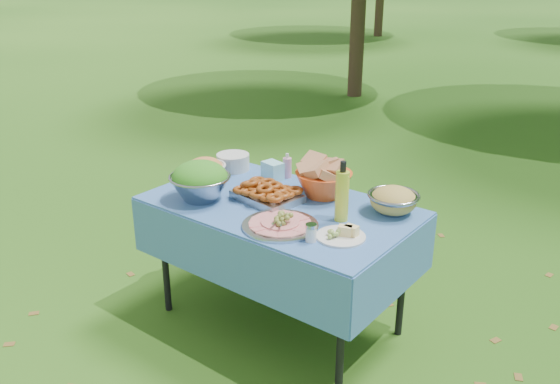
{
  "coord_description": "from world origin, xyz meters",
  "views": [
    {
      "loc": [
        1.84,
        -2.37,
        2.05
      ],
      "look_at": [
        0.0,
        0.0,
        0.84
      ],
      "focal_mm": 38.0,
      "sensor_mm": 36.0,
      "label": 1
    }
  ],
  "objects_px": {
    "salad_bowl": "(200,181)",
    "charcuterie_platter": "(280,219)",
    "oil_bottle": "(342,191)",
    "bread_bowl": "(324,178)",
    "picnic_table": "(280,265)",
    "pasta_bowl_steel": "(393,200)",
    "plate_stack": "(233,162)"
  },
  "relations": [
    {
      "from": "picnic_table",
      "to": "plate_stack",
      "type": "height_order",
      "value": "plate_stack"
    },
    {
      "from": "bread_bowl",
      "to": "oil_bottle",
      "type": "height_order",
      "value": "oil_bottle"
    },
    {
      "from": "picnic_table",
      "to": "charcuterie_platter",
      "type": "bearing_deg",
      "value": -51.54
    },
    {
      "from": "charcuterie_platter",
      "to": "salad_bowl",
      "type": "bearing_deg",
      "value": 178.8
    },
    {
      "from": "salad_bowl",
      "to": "pasta_bowl_steel",
      "type": "xyz_separation_m",
      "value": [
        0.94,
        0.5,
        -0.04
      ]
    },
    {
      "from": "picnic_table",
      "to": "bread_bowl",
      "type": "bearing_deg",
      "value": 65.18
    },
    {
      "from": "pasta_bowl_steel",
      "to": "charcuterie_platter",
      "type": "height_order",
      "value": "pasta_bowl_steel"
    },
    {
      "from": "picnic_table",
      "to": "charcuterie_platter",
      "type": "relative_size",
      "value": 3.74
    },
    {
      "from": "pasta_bowl_steel",
      "to": "oil_bottle",
      "type": "bearing_deg",
      "value": -123.46
    },
    {
      "from": "salad_bowl",
      "to": "picnic_table",
      "type": "bearing_deg",
      "value": 28.29
    },
    {
      "from": "salad_bowl",
      "to": "charcuterie_platter",
      "type": "height_order",
      "value": "salad_bowl"
    },
    {
      "from": "salad_bowl",
      "to": "charcuterie_platter",
      "type": "distance_m",
      "value": 0.58
    },
    {
      "from": "picnic_table",
      "to": "plate_stack",
      "type": "bearing_deg",
      "value": 155.35
    },
    {
      "from": "plate_stack",
      "to": "charcuterie_platter",
      "type": "distance_m",
      "value": 0.91
    },
    {
      "from": "plate_stack",
      "to": "pasta_bowl_steel",
      "type": "relative_size",
      "value": 0.77
    },
    {
      "from": "bread_bowl",
      "to": "plate_stack",
      "type": "bearing_deg",
      "value": 178.91
    },
    {
      "from": "pasta_bowl_steel",
      "to": "oil_bottle",
      "type": "xyz_separation_m",
      "value": [
        -0.17,
        -0.25,
        0.09
      ]
    },
    {
      "from": "oil_bottle",
      "to": "salad_bowl",
      "type": "bearing_deg",
      "value": -162.25
    },
    {
      "from": "salad_bowl",
      "to": "bread_bowl",
      "type": "relative_size",
      "value": 1.05
    },
    {
      "from": "picnic_table",
      "to": "oil_bottle",
      "type": "xyz_separation_m",
      "value": [
        0.38,
        0.03,
        0.54
      ]
    },
    {
      "from": "picnic_table",
      "to": "pasta_bowl_steel",
      "type": "relative_size",
      "value": 5.41
    },
    {
      "from": "salad_bowl",
      "to": "plate_stack",
      "type": "relative_size",
      "value": 1.63
    },
    {
      "from": "plate_stack",
      "to": "bread_bowl",
      "type": "height_order",
      "value": "bread_bowl"
    },
    {
      "from": "pasta_bowl_steel",
      "to": "oil_bottle",
      "type": "distance_m",
      "value": 0.31
    },
    {
      "from": "picnic_table",
      "to": "pasta_bowl_steel",
      "type": "xyz_separation_m",
      "value": [
        0.54,
        0.28,
        0.45
      ]
    },
    {
      "from": "picnic_table",
      "to": "pasta_bowl_steel",
      "type": "bearing_deg",
      "value": 27.7
    },
    {
      "from": "plate_stack",
      "to": "charcuterie_platter",
      "type": "height_order",
      "value": "plate_stack"
    },
    {
      "from": "picnic_table",
      "to": "salad_bowl",
      "type": "relative_size",
      "value": 4.3
    },
    {
      "from": "picnic_table",
      "to": "oil_bottle",
      "type": "height_order",
      "value": "oil_bottle"
    },
    {
      "from": "salad_bowl",
      "to": "oil_bottle",
      "type": "height_order",
      "value": "oil_bottle"
    },
    {
      "from": "oil_bottle",
      "to": "bread_bowl",
      "type": "bearing_deg",
      "value": 139.65
    },
    {
      "from": "bread_bowl",
      "to": "charcuterie_platter",
      "type": "height_order",
      "value": "bread_bowl"
    }
  ]
}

